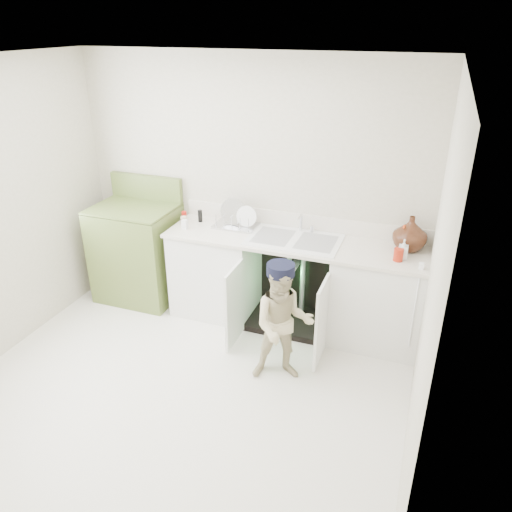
# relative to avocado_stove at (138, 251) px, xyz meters

# --- Properties ---
(ground) EXTENTS (3.50, 3.50, 0.00)m
(ground) POSITION_rel_avocado_stove_xyz_m (1.15, -1.18, -0.52)
(ground) COLOR silver
(ground) RESTS_ON ground
(room_shell) EXTENTS (6.00, 5.50, 1.26)m
(room_shell) POSITION_rel_avocado_stove_xyz_m (1.15, -1.18, 0.73)
(room_shell) COLOR beige
(room_shell) RESTS_ON ground
(counter_run) EXTENTS (2.44, 1.02, 1.21)m
(counter_run) POSITION_rel_avocado_stove_xyz_m (1.72, 0.03, -0.05)
(counter_run) COLOR white
(counter_run) RESTS_ON ground
(avocado_stove) EXTENTS (0.82, 0.65, 1.27)m
(avocado_stove) POSITION_rel_avocado_stove_xyz_m (0.00, 0.00, 0.00)
(avocado_stove) COLOR olive
(avocado_stove) RESTS_ON ground
(repair_worker) EXTENTS (0.60, 0.74, 1.04)m
(repair_worker) POSITION_rel_avocado_stove_xyz_m (1.85, -0.79, 0.00)
(repair_worker) COLOR beige
(repair_worker) RESTS_ON ground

